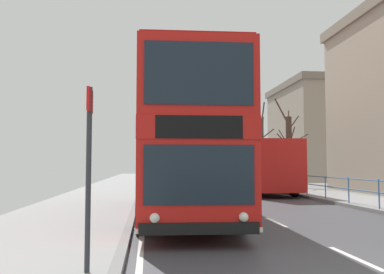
% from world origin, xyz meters
% --- Properties ---
extents(double_decker_bus_main, '(2.95, 10.58, 4.54)m').
position_xyz_m(double_decker_bus_main, '(-2.64, 8.65, 2.37)').
color(double_decker_bus_main, red).
rests_on(double_decker_bus_main, ground).
extents(background_bus_far_lane, '(2.69, 10.57, 3.04)m').
position_xyz_m(background_bus_far_lane, '(2.84, 20.45, 1.67)').
color(background_bus_far_lane, red).
rests_on(background_bus_far_lane, ground).
extents(pedestrian_railing_far_kerb, '(0.05, 34.07, 1.06)m').
position_xyz_m(pedestrian_railing_far_kerb, '(4.45, 17.29, 0.86)').
color(pedestrian_railing_far_kerb, '#386BA8').
rests_on(pedestrian_railing_far_kerb, ground).
extents(bus_stop_sign_near, '(0.08, 0.44, 2.76)m').
position_xyz_m(bus_stop_sign_near, '(-4.70, 1.52, 1.83)').
color(bus_stop_sign_near, '#2D2D33').
rests_on(bus_stop_sign_near, ground).
extents(bare_tree_far_00, '(3.33, 3.04, 6.77)m').
position_xyz_m(bare_tree_far_00, '(5.92, 30.01, 3.17)').
color(bare_tree_far_00, '#423328').
rests_on(bare_tree_far_00, ground).
extents(bare_tree_far_01, '(2.63, 2.41, 6.48)m').
position_xyz_m(bare_tree_far_01, '(6.24, 23.99, 2.88)').
color(bare_tree_far_01, '#423328').
rests_on(bare_tree_far_01, ground).
extents(background_building_00, '(10.96, 12.46, 10.59)m').
position_xyz_m(background_building_00, '(16.13, 38.89, 5.32)').
color(background_building_00, gray).
rests_on(background_building_00, ground).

